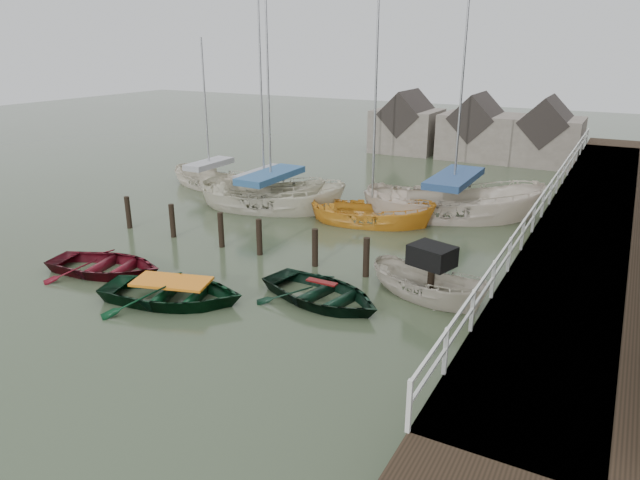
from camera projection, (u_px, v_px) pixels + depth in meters
The scene contains 13 objects.
ground at pixel (238, 289), 18.58m from camera, with size 120.00×120.00×0.00m, color #333D27.
pier at pixel (586, 229), 22.33m from camera, with size 3.04×32.00×2.70m.
mooring_pilings at pixel (261, 242), 21.40m from camera, with size 13.72×0.22×1.80m.
far_sheds at pixel (473, 130), 39.12m from camera, with size 14.00×4.08×4.39m.
rowboat_red at pixel (106, 273), 19.90m from camera, with size 2.97×4.16×0.86m, color #4E0B14.
rowboat_green at pixel (174, 302), 17.70m from camera, with size 3.22×4.51×0.93m, color black.
rowboat_dkgreen at pixel (322, 302), 17.69m from camera, with size 2.99×4.19×0.87m, color black.
motorboat at pixel (428, 295), 17.95m from camera, with size 4.42×2.66×2.48m.
sailboat_a at pixel (265, 201), 28.66m from camera, with size 6.70×3.98×11.79m.
sailboat_b at pixel (272, 208), 27.42m from camera, with size 7.72×4.46×11.41m.
sailboat_c at pixel (372, 223), 25.26m from camera, with size 5.90×3.23×11.17m.
sailboat_d at pixel (452, 216), 26.17m from camera, with size 8.67×5.86×12.38m.
sailboat_e at pixel (211, 186), 31.59m from camera, with size 5.94×3.46×8.93m.
Camera 1 is at (10.52, -13.63, 7.65)m, focal length 32.00 mm.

